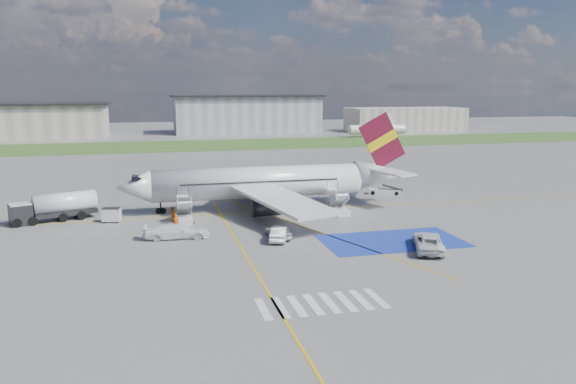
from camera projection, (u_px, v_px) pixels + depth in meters
name	position (u px, v px, depth m)	size (l,w,h in m)	color
ground	(285.00, 237.00, 57.24)	(400.00, 400.00, 0.00)	#60605E
grass_strip	(199.00, 145.00, 147.77)	(400.00, 30.00, 0.01)	#2D4C1E
taxiway_line_main	(262.00, 212.00, 68.67)	(120.00, 0.20, 0.01)	gold
taxiway_line_cross	(256.00, 272.00, 46.50)	(0.20, 60.00, 0.01)	gold
taxiway_line_diag	(262.00, 212.00, 68.67)	(0.20, 60.00, 0.01)	gold
staging_box	(392.00, 241.00, 55.83)	(14.00, 8.00, 0.01)	navy
crosswalk	(321.00, 304.00, 39.65)	(9.00, 4.00, 0.01)	silver
terminal_west	(1.00, 122.00, 166.96)	(60.00, 22.00, 10.00)	gray
terminal_centre	(247.00, 114.00, 189.60)	(48.00, 18.00, 12.00)	gray
terminal_east	(405.00, 119.00, 196.54)	(40.00, 16.00, 8.00)	gray
airliner	(270.00, 182.00, 70.32)	(36.81, 32.95, 11.92)	silver
airstairs_fwd	(185.00, 218.00, 63.13)	(1.90, 5.20, 3.60)	silver
airstairs_aft	(340.00, 209.00, 67.58)	(1.90, 5.20, 3.60)	silver
fuel_tanker	(55.00, 209.00, 64.08)	(9.52, 5.41, 3.16)	black
gpu_cart	(112.00, 216.00, 63.49)	(2.19, 1.63, 1.65)	silver
belt_loader	(385.00, 192.00, 80.15)	(4.91, 3.13, 1.43)	silver
car_silver_a	(278.00, 231.00, 56.77)	(1.67, 4.15, 1.41)	#AAABB1
car_silver_b	(279.00, 234.00, 55.91)	(1.50, 4.30, 1.42)	silver
van_white_a	(428.00, 239.00, 52.76)	(2.52, 5.46, 2.05)	silver
van_white_b	(176.00, 229.00, 56.60)	(2.01, 4.93, 1.93)	white
crew_fwd	(176.00, 222.00, 60.42)	(0.59, 0.39, 1.61)	#FF5E0D
crew_nose	(172.00, 214.00, 63.72)	(0.85, 0.66, 1.75)	orange
crew_aft	(330.00, 205.00, 69.29)	(0.90, 0.37, 1.53)	orange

